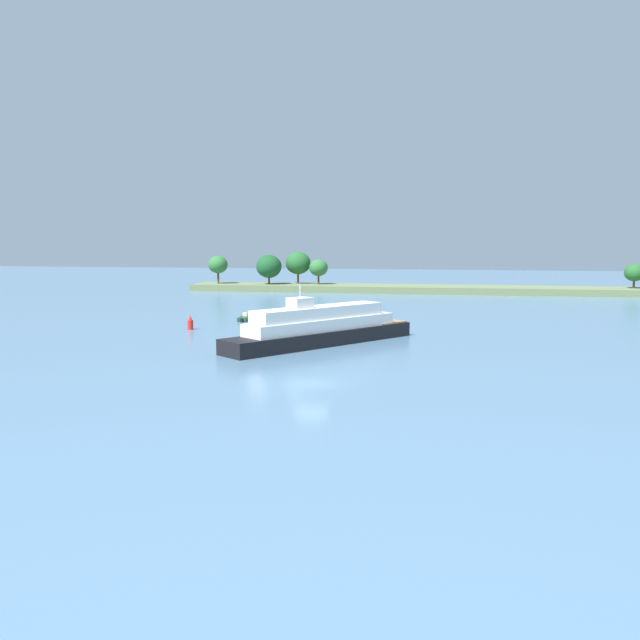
% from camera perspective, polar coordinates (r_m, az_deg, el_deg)
% --- Properties ---
extents(ground_plane, '(400.00, 400.00, 0.00)m').
position_cam_1_polar(ground_plane, '(52.81, -0.73, -5.50)').
color(ground_plane, slate).
extents(treeline_island, '(98.14, 11.00, 8.55)m').
position_cam_1_polar(treeline_island, '(144.12, 6.02, 3.17)').
color(treeline_island, '#66754C').
rests_on(treeline_island, ground).
extents(white_riverboat, '(18.21, 21.75, 6.70)m').
position_cam_1_polar(white_riverboat, '(71.81, 0.12, -0.69)').
color(white_riverboat, black).
rests_on(white_riverboat, ground).
extents(fishing_skiff, '(1.76, 4.90, 1.04)m').
position_cam_1_polar(fishing_skiff, '(94.20, -6.50, 0.16)').
color(fishing_skiff, '#19472D').
rests_on(fishing_skiff, ground).
extents(channel_buoy_red, '(0.70, 0.70, 1.90)m').
position_cam_1_polar(channel_buoy_red, '(85.43, -11.08, -0.27)').
color(channel_buoy_red, red).
rests_on(channel_buoy_red, ground).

